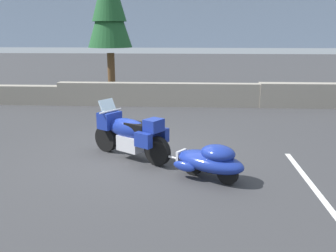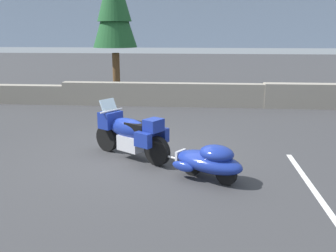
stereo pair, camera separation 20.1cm
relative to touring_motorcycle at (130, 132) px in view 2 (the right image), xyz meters
name	(u,v)px [view 2 (the right image)]	position (x,y,z in m)	size (l,w,h in m)	color
ground_plane	(137,155)	(0.12, 0.20, -0.62)	(80.00, 80.00, 0.00)	#38383A
stone_guard_wall	(185,95)	(1.06, 6.38, -0.18)	(24.00, 0.55, 0.95)	gray
distant_ridgeline	(195,10)	(0.12, 96.34, 7.38)	(240.00, 80.00, 16.00)	#8C9EB7
touring_motorcycle	(130,132)	(0.00, 0.00, 0.00)	(1.99, 1.52, 1.33)	black
car_shaped_trailer	(209,161)	(1.83, -1.24, -0.21)	(2.02, 1.54, 0.76)	black
pine_tree_tall	(114,0)	(-2.17, 8.54, 3.60)	(1.95, 1.95, 6.74)	brown
parking_stripe_marker	(309,184)	(3.81, -1.30, -0.62)	(0.12, 3.60, 0.01)	silver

